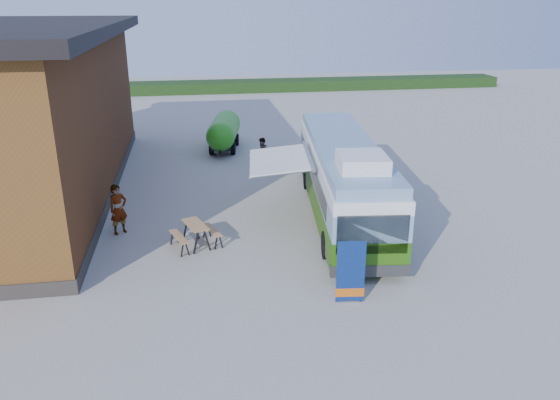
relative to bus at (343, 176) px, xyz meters
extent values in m
plane|color=#BCB7AD|center=(-3.13, -4.92, -1.74)|extent=(100.00, 100.00, 0.00)
cube|color=brown|center=(-13.63, 5.08, 1.76)|extent=(8.00, 20.00, 7.00)
cube|color=#332D28|center=(-13.63, 5.08, -1.49)|extent=(8.10, 20.10, 0.50)
cube|color=#264419|center=(4.87, 33.08, -1.24)|extent=(40.00, 3.00, 1.00)
cube|color=#387513|center=(0.01, 0.07, -0.85)|extent=(3.81, 12.03, 1.08)
cube|color=#7599B7|center=(0.01, 0.07, 0.13)|extent=(3.81, 12.03, 0.89)
cube|color=black|center=(-1.15, 0.70, 0.13)|extent=(1.17, 9.79, 0.69)
cube|color=black|center=(1.28, 0.42, 0.13)|extent=(1.17, 9.79, 0.69)
cube|color=white|center=(0.01, 0.07, 0.80)|extent=(3.81, 12.03, 0.44)
cube|color=#7599B7|center=(0.01, 0.07, 1.21)|extent=(3.64, 11.82, 0.39)
cube|color=white|center=(-0.42, -3.65, 1.66)|extent=(1.77, 1.94, 0.49)
cube|color=black|center=(-0.67, -5.77, -0.02)|extent=(2.21, 0.31, 1.28)
cube|color=#2D2D2D|center=(-0.66, -5.72, -1.25)|extent=(2.52, 0.49, 0.39)
cube|color=#2D2D2D|center=(0.68, 5.87, -1.25)|extent=(2.52, 0.49, 0.39)
cylinder|color=black|center=(-1.55, -3.71, -1.25)|extent=(0.41, 1.01, 0.99)
cylinder|color=black|center=(0.66, -3.97, -1.25)|extent=(0.41, 1.01, 0.99)
cylinder|color=black|center=(-0.70, 3.63, -1.25)|extent=(0.41, 1.01, 0.99)
cylinder|color=black|center=(1.51, 3.37, -1.25)|extent=(0.41, 1.01, 0.99)
cube|color=white|center=(-2.59, 0.20, 0.90)|extent=(2.72, 3.94, 0.29)
cube|color=#A5A8AD|center=(-1.44, 0.06, 1.07)|extent=(0.61, 3.99, 0.15)
cylinder|color=#A5A8AD|center=(-2.77, -1.34, 0.80)|extent=(2.39, 0.33, 0.30)
cylinder|color=#A5A8AD|center=(-2.41, 1.74, 0.80)|extent=(2.39, 0.33, 0.30)
cube|color=navy|center=(-1.58, -6.66, -0.76)|extent=(0.83, 0.13, 1.97)
cube|color=#CA5B13|center=(-1.58, -6.66, -1.43)|extent=(0.85, 0.13, 0.28)
cube|color=#A5A8AD|center=(-1.58, -6.66, -1.71)|extent=(0.61, 0.25, 0.06)
cylinder|color=#A5A8AD|center=(-1.58, -6.64, -0.76)|extent=(0.03, 0.03, 1.97)
cube|color=tan|center=(-5.99, -2.03, -0.88)|extent=(1.00, 1.49, 0.05)
cube|color=tan|center=(-6.58, -2.24, -1.22)|extent=(0.73, 1.40, 0.04)
cube|color=tan|center=(-5.39, -1.82, -1.22)|extent=(0.73, 1.40, 0.04)
cube|color=black|center=(-5.99, -2.64, -1.32)|extent=(0.07, 0.07, 0.85)
cube|color=black|center=(-5.60, -2.50, -1.32)|extent=(0.07, 0.07, 0.85)
cube|color=black|center=(-6.37, -1.55, -1.32)|extent=(0.07, 0.07, 0.85)
cube|color=black|center=(-5.98, -1.42, -1.32)|extent=(0.07, 0.07, 0.85)
imported|color=#999999|center=(-8.83, -0.35, -0.77)|extent=(0.85, 0.79, 1.95)
imported|color=#999999|center=(-2.35, 7.40, -0.94)|extent=(0.68, 0.84, 1.61)
cylinder|color=#2D9A1C|center=(-4.09, 11.42, -0.53)|extent=(2.21, 3.80, 1.61)
sphere|color=#2D9A1C|center=(-4.40, 9.66, -0.53)|extent=(1.61, 1.61, 1.61)
sphere|color=#2D9A1C|center=(-3.77, 13.18, -0.53)|extent=(1.61, 1.61, 1.61)
cube|color=black|center=(-4.09, 11.42, -1.25)|extent=(1.72, 3.88, 0.18)
cube|color=black|center=(-4.50, 9.13, -1.29)|extent=(0.29, 1.07, 0.09)
cylinder|color=black|center=(-4.89, 10.47, -1.38)|extent=(0.35, 0.74, 0.71)
cylinder|color=black|center=(-3.66, 10.25, -1.38)|extent=(0.35, 0.74, 0.71)
cylinder|color=black|center=(-4.51, 12.58, -1.38)|extent=(0.35, 0.74, 0.71)
cylinder|color=black|center=(-3.28, 12.36, -1.38)|extent=(0.35, 0.74, 0.71)
camera|label=1|loc=(-5.86, -20.28, 6.69)|focal=35.00mm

